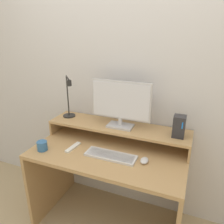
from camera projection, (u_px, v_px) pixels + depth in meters
The scene contains 10 objects.
wall_back at pixel (125, 84), 1.98m from camera, with size 6.00×0.05×2.50m.
desk at pixel (109, 173), 1.90m from camera, with size 1.27×0.70×0.77m.
monitor_shelf at pixel (118, 128), 1.95m from camera, with size 1.27×0.30×0.14m.
monitor at pixel (121, 103), 1.84m from camera, with size 0.52×0.14×0.41m.
desk_lamp at pixel (69, 102), 2.04m from camera, with size 0.20×0.23×0.41m.
router_dock at pixel (179, 126), 1.71m from camera, with size 0.09×0.10×0.18m.
keyboard at pixel (111, 156), 1.72m from camera, with size 0.41×0.14×0.02m.
mouse at pixel (144, 160), 1.65m from camera, with size 0.06×0.09×0.03m.
remote_control at pixel (73, 147), 1.85m from camera, with size 0.06×0.18×0.02m.
mug at pixel (42, 146), 1.81m from camera, with size 0.08×0.08×0.08m.
Camera 1 is at (0.62, -1.11, 1.72)m, focal length 35.00 mm.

